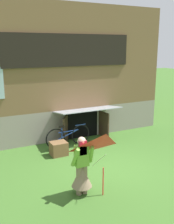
{
  "coord_description": "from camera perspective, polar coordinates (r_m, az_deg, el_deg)",
  "views": [
    {
      "loc": [
        -4.14,
        -6.6,
        3.67
      ],
      "look_at": [
        -0.36,
        0.81,
        1.65
      ],
      "focal_mm": 43.34,
      "sensor_mm": 36.0,
      "label": 1
    }
  ],
  "objects": [
    {
      "name": "ground_plane",
      "position": [
        8.61,
        4.67,
        -11.62
      ],
      "size": [
        60.0,
        60.0,
        0.0
      ],
      "primitive_type": "plane",
      "color": "#386023"
    },
    {
      "name": "log_house",
      "position": [
        12.79,
        -8.15,
        8.91
      ],
      "size": [
        8.62,
        6.03,
        5.28
      ],
      "color": "gray",
      "rests_on": "ground_plane"
    },
    {
      "name": "person",
      "position": [
        6.94,
        -1.1,
        -12.26
      ],
      "size": [
        0.6,
        0.52,
        1.53
      ],
      "rotation": [
        0.0,
        0.0,
        -0.19
      ],
      "color": "#7F6B51",
      "rests_on": "ground_plane"
    },
    {
      "name": "kite",
      "position": [
        6.36,
        3.99,
        -8.52
      ],
      "size": [
        1.02,
        1.05,
        1.61
      ],
      "color": "red",
      "rests_on": "ground_plane"
    },
    {
      "name": "bicycle_blue",
      "position": [
        10.22,
        -3.99,
        -5.06
      ],
      "size": [
        1.81,
        0.12,
        0.82
      ],
      "rotation": [
        0.0,
        0.0,
        0.04
      ],
      "color": "black",
      "rests_on": "ground_plane"
    },
    {
      "name": "wooden_crate",
      "position": [
        9.48,
        -5.99,
        -7.68
      ],
      "size": [
        0.56,
        0.47,
        0.47
      ],
      "primitive_type": "cube",
      "color": "brown",
      "rests_on": "ground_plane"
    }
  ]
}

